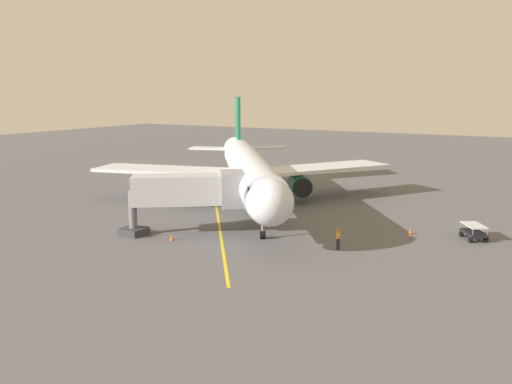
{
  "coord_description": "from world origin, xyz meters",
  "views": [
    {
      "loc": [
        -28.72,
        50.08,
        12.32
      ],
      "look_at": [
        -3.98,
        6.5,
        3.0
      ],
      "focal_mm": 38.39,
      "sensor_mm": 36.0,
      "label": 1
    }
  ],
  "objects_px": {
    "jet_bridge": "(198,191)",
    "ground_crew_marshaller": "(338,238)",
    "airplane": "(248,169)",
    "safety_cone_nose_right": "(172,237)",
    "baggage_cart_near_nose": "(474,232)",
    "safety_cone_nose_left": "(410,231)"
  },
  "relations": [
    {
      "from": "ground_crew_marshaller",
      "to": "safety_cone_nose_left",
      "type": "xyz_separation_m",
      "value": [
        -3.79,
        -7.44,
        -0.61
      ]
    },
    {
      "from": "baggage_cart_near_nose",
      "to": "safety_cone_nose_left",
      "type": "relative_size",
      "value": 5.36
    },
    {
      "from": "jet_bridge",
      "to": "safety_cone_nose_right",
      "type": "xyz_separation_m",
      "value": [
        0.55,
        3.13,
        -3.49
      ]
    },
    {
      "from": "ground_crew_marshaller",
      "to": "safety_cone_nose_left",
      "type": "height_order",
      "value": "ground_crew_marshaller"
    },
    {
      "from": "safety_cone_nose_left",
      "to": "airplane",
      "type": "bearing_deg",
      "value": -10.91
    },
    {
      "from": "airplane",
      "to": "baggage_cart_near_nose",
      "type": "distance_m",
      "value": 23.89
    },
    {
      "from": "baggage_cart_near_nose",
      "to": "safety_cone_nose_left",
      "type": "xyz_separation_m",
      "value": [
        5.06,
        0.91,
        -0.38
      ]
    },
    {
      "from": "jet_bridge",
      "to": "safety_cone_nose_right",
      "type": "bearing_deg",
      "value": 80.09
    },
    {
      "from": "jet_bridge",
      "to": "baggage_cart_near_nose",
      "type": "bearing_deg",
      "value": -155.64
    },
    {
      "from": "airplane",
      "to": "safety_cone_nose_right",
      "type": "relative_size",
      "value": 63.67
    },
    {
      "from": "jet_bridge",
      "to": "ground_crew_marshaller",
      "type": "xyz_separation_m",
      "value": [
        -12.48,
        -1.31,
        -2.88
      ]
    },
    {
      "from": "jet_bridge",
      "to": "safety_cone_nose_right",
      "type": "distance_m",
      "value": 4.71
    },
    {
      "from": "airplane",
      "to": "baggage_cart_near_nose",
      "type": "relative_size",
      "value": 11.88
    },
    {
      "from": "ground_crew_marshaller",
      "to": "safety_cone_nose_left",
      "type": "distance_m",
      "value": 8.37
    },
    {
      "from": "airplane",
      "to": "ground_crew_marshaller",
      "type": "xyz_separation_m",
      "value": [
        -14.66,
        11.0,
        -3.12
      ]
    },
    {
      "from": "airplane",
      "to": "jet_bridge",
      "type": "distance_m",
      "value": 12.5
    },
    {
      "from": "jet_bridge",
      "to": "safety_cone_nose_left",
      "type": "relative_size",
      "value": 18.9
    },
    {
      "from": "ground_crew_marshaller",
      "to": "baggage_cart_near_nose",
      "type": "relative_size",
      "value": 0.58
    },
    {
      "from": "airplane",
      "to": "ground_crew_marshaller",
      "type": "relative_size",
      "value": 20.48
    },
    {
      "from": "ground_crew_marshaller",
      "to": "airplane",
      "type": "bearing_deg",
      "value": -36.87
    },
    {
      "from": "jet_bridge",
      "to": "baggage_cart_near_nose",
      "type": "relative_size",
      "value": 3.53
    },
    {
      "from": "airplane",
      "to": "jet_bridge",
      "type": "bearing_deg",
      "value": 100.04
    }
  ]
}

